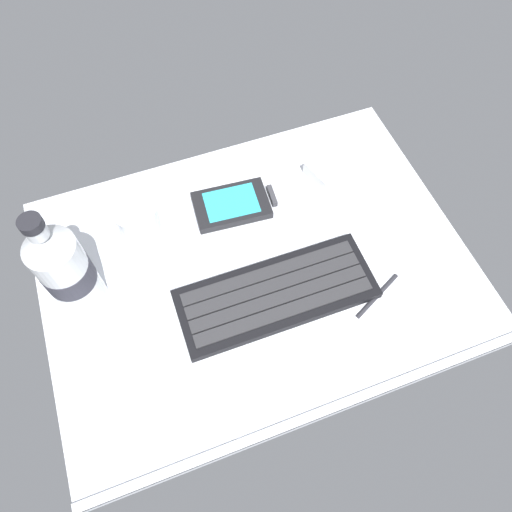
% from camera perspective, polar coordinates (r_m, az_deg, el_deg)
% --- Properties ---
extents(ground_plane, '(0.64, 0.48, 0.03)m').
position_cam_1_polar(ground_plane, '(0.74, 0.06, -1.65)').
color(ground_plane, silver).
extents(keyboard, '(0.29, 0.11, 0.02)m').
position_cam_1_polar(keyboard, '(0.71, 2.41, -4.50)').
color(keyboard, black).
rests_on(keyboard, ground_plane).
extents(handheld_device, '(0.13, 0.09, 0.02)m').
position_cam_1_polar(handheld_device, '(0.79, -2.47, 6.19)').
color(handheld_device, black).
rests_on(handheld_device, ground_plane).
extents(juice_cup, '(0.06, 0.06, 0.09)m').
position_cam_1_polar(juice_cup, '(0.75, -13.54, 3.42)').
color(juice_cup, silver).
rests_on(juice_cup, ground_plane).
extents(water_bottle, '(0.07, 0.07, 0.21)m').
position_cam_1_polar(water_bottle, '(0.68, -21.63, -1.58)').
color(water_bottle, silver).
rests_on(water_bottle, ground_plane).
extents(charger_block, '(0.08, 0.07, 0.02)m').
position_cam_1_polar(charger_block, '(0.84, 8.73, 10.26)').
color(charger_block, white).
rests_on(charger_block, ground_plane).
extents(stylus_pen, '(0.09, 0.05, 0.01)m').
position_cam_1_polar(stylus_pen, '(0.73, 14.19, -4.51)').
color(stylus_pen, '#26262B').
rests_on(stylus_pen, ground_plane).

